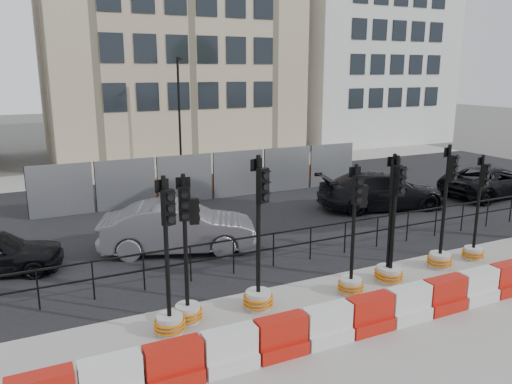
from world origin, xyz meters
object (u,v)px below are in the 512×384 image
traffic_signal_a (169,303)px  traffic_signal_h (475,239)px  car_c (382,191)px  traffic_signal_d (352,264)px

traffic_signal_a → traffic_signal_h: traffic_signal_a is taller
traffic_signal_a → car_c: bearing=10.7°
traffic_signal_a → car_c: (10.27, 5.81, 0.04)m
traffic_signal_a → traffic_signal_d: traffic_signal_a is taller
traffic_signal_a → traffic_signal_d: 4.54m
traffic_signal_d → car_c: (5.74, 5.86, -0.04)m
traffic_signal_a → traffic_signal_h: (9.06, 0.26, -0.06)m
traffic_signal_a → traffic_signal_h: size_ratio=1.09×
traffic_signal_d → traffic_signal_h: bearing=12.4°
traffic_signal_d → traffic_signal_h: size_ratio=1.05×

